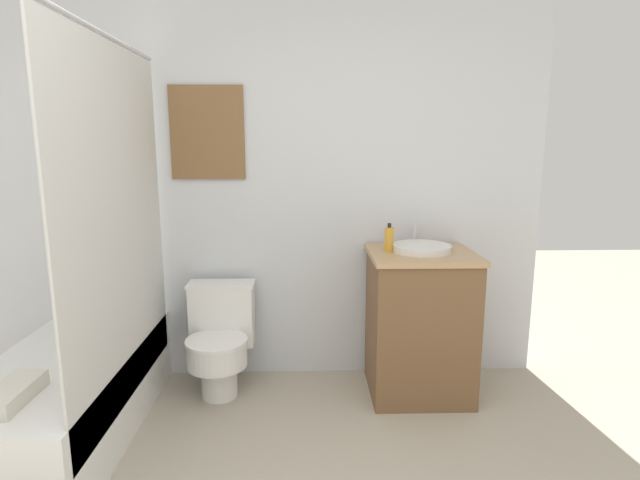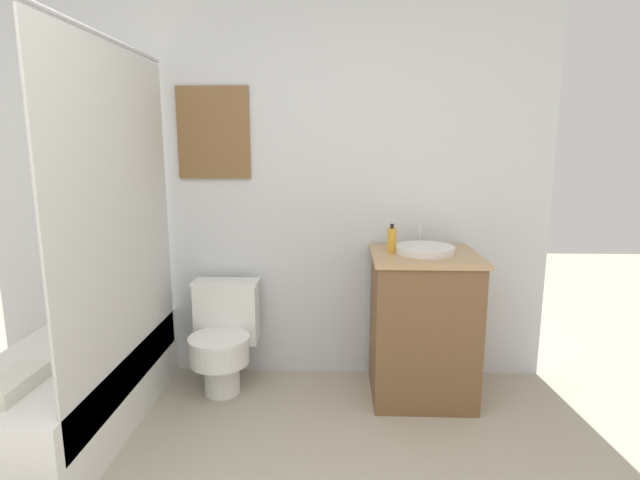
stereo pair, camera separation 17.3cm
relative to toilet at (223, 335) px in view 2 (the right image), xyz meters
The scene contains 6 objects.
wall_back 0.98m from the toilet, 50.03° to the left, with size 3.55×0.07×2.50m.
shower_area 0.84m from the toilet, 145.31° to the right, with size 0.68×1.44×1.98m.
toilet is the anchor object (origin of this frame).
vanity 1.20m from the toilet, ahead, with size 0.61×0.56×0.87m.
sink 1.32m from the toilet, ahead, with size 0.34×0.38×0.13m.
soap_bottle 1.17m from the toilet, ahead, with size 0.05×0.05×0.17m.
Camera 2 is at (0.46, -0.89, 1.48)m, focal length 28.00 mm.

